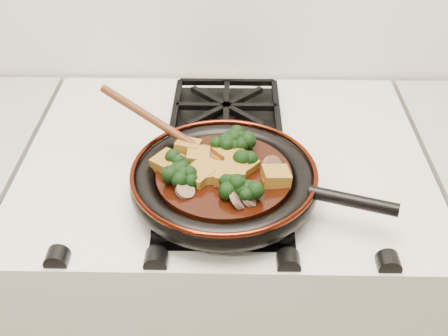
{
  "coord_description": "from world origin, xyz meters",
  "views": [
    {
      "loc": [
        0.01,
        0.83,
        1.53
      ],
      "look_at": [
        0.0,
        1.56,
        0.97
      ],
      "focal_mm": 45.0,
      "sensor_mm": 36.0,
      "label": 1
    }
  ],
  "objects": [
    {
      "name": "stove",
      "position": [
        0.0,
        1.69,
        0.45
      ],
      "size": [
        0.76,
        0.6,
        0.9
      ],
      "primitive_type": "cube",
      "color": "beige",
      "rests_on": "ground"
    },
    {
      "name": "broccoli_floret_9",
      "position": [
        -0.08,
        1.53,
        0.97
      ],
      "size": [
        0.07,
        0.08,
        0.07
      ],
      "primitive_type": null,
      "rotation": [
        -0.04,
        -0.14,
        1.74
      ],
      "color": "black",
      "rests_on": "braising_sauce"
    },
    {
      "name": "mushroom_slice_0",
      "position": [
        0.04,
        1.49,
        0.97
      ],
      "size": [
        0.03,
        0.03,
        0.03
      ],
      "primitive_type": "cylinder",
      "rotation": [
        0.82,
        0.0,
        1.48
      ],
      "color": "brown",
      "rests_on": "braising_sauce"
    },
    {
      "name": "broccoli_floret_6",
      "position": [
        0.01,
        1.64,
        0.97
      ],
      "size": [
        0.09,
        0.09,
        0.07
      ],
      "primitive_type": null,
      "rotation": [
        -0.09,
        -0.16,
        2.43
      ],
      "color": "black",
      "rests_on": "braising_sauce"
    },
    {
      "name": "burner_grate_back",
      "position": [
        0.0,
        1.83,
        0.91
      ],
      "size": [
        0.23,
        0.23,
        0.03
      ],
      "primitive_type": null,
      "color": "black",
      "rests_on": "stove"
    },
    {
      "name": "carrot_coin_0",
      "position": [
        -0.0,
        1.61,
        0.96
      ],
      "size": [
        0.03,
        0.03,
        0.02
      ],
      "primitive_type": "cylinder",
      "rotation": [
        0.25,
        -0.25,
        0.0
      ],
      "color": "#C74205",
      "rests_on": "braising_sauce"
    },
    {
      "name": "tofu_cube_4",
      "position": [
        -0.04,
        1.54,
        0.97
      ],
      "size": [
        0.06,
        0.06,
        0.02
      ],
      "primitive_type": "cube",
      "rotation": [
        -0.04,
        -0.04,
        2.55
      ],
      "color": "olive",
      "rests_on": "braising_sauce"
    },
    {
      "name": "tofu_cube_8",
      "position": [
        -0.08,
        1.56,
        0.97
      ],
      "size": [
        0.04,
        0.04,
        0.02
      ],
      "primitive_type": "cube",
      "rotation": [
        -0.1,
        0.01,
        1.75
      ],
      "color": "olive",
      "rests_on": "braising_sauce"
    },
    {
      "name": "skillet",
      "position": [
        0.0,
        1.56,
        0.94
      ],
      "size": [
        0.43,
        0.31,
        0.05
      ],
      "rotation": [
        0.0,
        0.0,
        -0.31
      ],
      "color": "black",
      "rests_on": "burner_grate_front"
    },
    {
      "name": "tofu_cube_1",
      "position": [
        -0.06,
        1.62,
        0.97
      ],
      "size": [
        0.05,
        0.05,
        0.03
      ],
      "primitive_type": "cube",
      "rotation": [
        0.11,
        -0.06,
        2.9
      ],
      "color": "olive",
      "rests_on": "braising_sauce"
    },
    {
      "name": "broccoli_floret_1",
      "position": [
        0.04,
        1.57,
        0.97
      ],
      "size": [
        0.09,
        0.08,
        0.06
      ],
      "primitive_type": null,
      "rotation": [
        -0.05,
        -0.05,
        0.87
      ],
      "color": "black",
      "rests_on": "braising_sauce"
    },
    {
      "name": "tofu_cube_6",
      "position": [
        -0.02,
        1.54,
        0.97
      ],
      "size": [
        0.04,
        0.04,
        0.02
      ],
      "primitive_type": "cube",
      "rotation": [
        -0.0,
        -0.09,
        0.16
      ],
      "color": "olive",
      "rests_on": "braising_sauce"
    },
    {
      "name": "broccoli_floret_5",
      "position": [
        -0.08,
        1.56,
        0.97
      ],
      "size": [
        0.09,
        0.08,
        0.07
      ],
      "primitive_type": null,
      "rotation": [
        0.14,
        -0.22,
        2.68
      ],
      "color": "black",
      "rests_on": "braising_sauce"
    },
    {
      "name": "carrot_coin_2",
      "position": [
        0.08,
        1.53,
        0.96
      ],
      "size": [
        0.03,
        0.03,
        0.01
      ],
      "primitive_type": "cylinder",
      "rotation": [
        -0.25,
        0.01,
        0.0
      ],
      "color": "#C74205",
      "rests_on": "braising_sauce"
    },
    {
      "name": "broccoli_floret_7",
      "position": [
        0.0,
        1.62,
        0.97
      ],
      "size": [
        0.09,
        0.09,
        0.07
      ],
      "primitive_type": null,
      "rotation": [
        -0.21,
        0.0,
        0.63
      ],
      "color": "black",
      "rests_on": "braising_sauce"
    },
    {
      "name": "broccoli_floret_3",
      "position": [
        0.02,
        1.5,
        0.97
      ],
      "size": [
        0.08,
        0.08,
        0.07
      ],
      "primitive_type": null,
      "rotation": [
        0.14,
        0.17,
        0.24
      ],
      "color": "black",
      "rests_on": "braising_sauce"
    },
    {
      "name": "carrot_coin_1",
      "position": [
        -0.01,
        1.6,
        0.96
      ],
      "size": [
        0.03,
        0.03,
        0.02
      ],
      "primitive_type": "cylinder",
      "rotation": [
        0.12,
        0.26,
        0.0
      ],
      "color": "#C74205",
      "rests_on": "braising_sauce"
    },
    {
      "name": "tofu_cube_11",
      "position": [
        0.08,
        1.54,
        0.97
      ],
      "size": [
        0.05,
        0.05,
        0.03
      ],
      "primitive_type": "cube",
      "rotation": [
        0.09,
        0.08,
        1.73
      ],
      "color": "olive",
      "rests_on": "braising_sauce"
    },
    {
      "name": "tofu_cube_3",
      "position": [
        0.02,
        1.56,
        0.97
      ],
      "size": [
        0.05,
        0.05,
        0.03
      ],
      "primitive_type": "cube",
      "rotation": [
        0.07,
        -0.06,
        1.4
      ],
      "color": "olive",
      "rests_on": "braising_sauce"
    },
    {
      "name": "mushroom_slice_2",
      "position": [
        0.03,
        1.63,
        0.97
      ],
      "size": [
        0.04,
        0.04,
        0.03
      ],
      "primitive_type": "cylinder",
      "rotation": [
        0.99,
        0.0,
        2.09
      ],
      "color": "brown",
      "rests_on": "braising_sauce"
    },
    {
      "name": "broccoli_floret_0",
      "position": [
        0.04,
        1.63,
        0.97
      ],
      "size": [
        0.07,
        0.07,
        0.06
      ],
      "primitive_type": null,
      "rotation": [
        -0.15,
        -0.08,
        2.94
      ],
      "color": "black",
      "rests_on": "braising_sauce"
    },
    {
      "name": "broccoli_floret_8",
      "position": [
        0.02,
        1.51,
        0.97
      ],
      "size": [
        0.08,
        0.08,
        0.06
      ],
      "primitive_type": null,
      "rotation": [
        -0.18,
        0.06,
        1.98
      ],
      "color": "black",
      "rests_on": "braising_sauce"
    },
    {
      "name": "mushroom_slice_3",
      "position": [
        0.08,
        1.57,
        0.97
      ],
      "size": [
        0.05,
        0.05,
        0.04
      ],
      "primitive_type": "cylinder",
      "rotation": [
        0.99,
        0.0,
        0.79
      ],
      "color": "brown",
      "rests_on": "braising_sauce"
    },
    {
      "name": "mushroom_slice_1",
      "position": [
        0.02,
        1.48,
        0.97
      ],
      "size": [
        0.03,
        0.04,
        0.03
      ],
      "primitive_type": "cylinder",
      "rotation": [
        0.92,
        0.0,
        1.71
      ],
      "color": "brown",
      "rests_on": "braising_sauce"
    },
    {
      "name": "tofu_cube_0",
      "position": [
        0.01,
        1.6,
        0.97
      ],
      "size": [
        0.06,
        0.06,
        0.02
      ],
      "primitive_type": "cube",
      "rotation": [
        0.06,
        -0.02,
        0.76
      ],
      "color": "olive",
      "rests_on": "braising_sauce"
    },
    {
      "name": "tofu_cube_2",
      "position": [
        -0.03,
        1.55,
        0.97
      ],
      "size": [
        0.06,
        0.06,
        0.03
      ],
      "primitive_type": "cube",
      "rotation": [
        -0.11,
        0.03,
        2.55
      ],
      "color": "olive",
      "rests_on": "braising_sauce"
    },
    {
      "name": "wooden_spoon",
      "position": [
        -0.09,
        1.64,
        0.98
      ],
      "size": [
        0.14,
        0.09,
        0.22
      ],
      "rotation": [
        0.0,
        0.0,
        2.65
      ],
      "color": "#4D2510",
      "rests_on": "braising_sauce"
    },
    {
      "name": "tofu_cube_5",
      "position": [
        0.01,
        1.54,
        0.97
      ],
      "size": [
        0.05,
        0.05,
        0.03
      ],
      "primitive_type": "cube",
      "rotation": [
        0.1,
        -0.06,
        1.53
      ],
      "color": "olive",
      "rests_on": "braising_sauce"
    },
    {
      "name": "braising_sauce",
      "position": [
        0.0,
        1.56,
        0.95
      ],
      "size": [
        0.23,
        0.23,
        0.02
      ],
      "primitive_type": "cylinder",
      "color": "black",
      "rests_on": "skillet"
    },
    {
      "name": "broccoli_floret_4",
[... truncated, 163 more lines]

